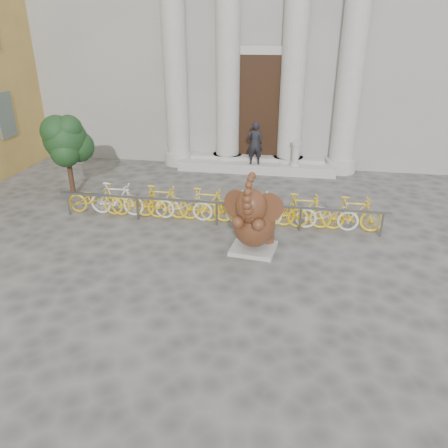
% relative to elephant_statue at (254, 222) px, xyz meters
% --- Properties ---
extents(ground, '(80.00, 80.00, 0.00)m').
position_rel_elephant_statue_xyz_m(ground, '(-0.59, -2.73, -0.79)').
color(ground, '#474442').
rests_on(ground, ground).
extents(classical_building, '(22.00, 10.70, 12.00)m').
position_rel_elephant_statue_xyz_m(classical_building, '(-0.59, 12.20, 5.20)').
color(classical_building, gray).
rests_on(classical_building, ground).
extents(entrance_steps, '(6.00, 1.20, 0.36)m').
position_rel_elephant_statue_xyz_m(entrance_steps, '(-0.59, 6.67, -0.61)').
color(entrance_steps, '#A8A59E').
rests_on(entrance_steps, ground).
extents(elephant_statue, '(1.44, 1.66, 2.16)m').
position_rel_elephant_statue_xyz_m(elephant_statue, '(0.00, 0.00, 0.00)').
color(elephant_statue, '#A8A59E').
rests_on(elephant_statue, ground).
extents(bike_rack, '(9.33, 0.53, 1.00)m').
position_rel_elephant_statue_xyz_m(bike_rack, '(-1.20, 1.63, -0.29)').
color(bike_rack, slate).
rests_on(bike_rack, ground).
extents(tree, '(1.55, 1.41, 2.68)m').
position_rel_elephant_statue_xyz_m(tree, '(-6.28, 2.87, 1.08)').
color(tree, '#332114').
rests_on(tree, ground).
extents(pedestrian, '(0.65, 0.49, 1.61)m').
position_rel_elephant_statue_xyz_m(pedestrian, '(-0.64, 6.32, 0.38)').
color(pedestrian, black).
rests_on(pedestrian, entrance_steps).
extents(balustrade_post, '(0.36, 0.36, 0.88)m').
position_rel_elephant_statue_xyz_m(balustrade_post, '(0.88, 6.37, -0.02)').
color(balustrade_post, '#A8A59E').
rests_on(balustrade_post, entrance_steps).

